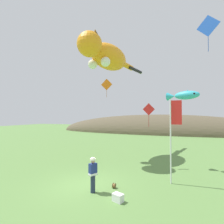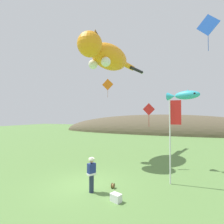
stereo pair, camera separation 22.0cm
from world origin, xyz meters
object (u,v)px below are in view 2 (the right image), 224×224
at_px(festival_banner_pole, 173,129).
at_px(kite_diamond_red, 149,110).
at_px(kite_giant_cat, 106,56).
at_px(kite_tube_streamer, 137,70).
at_px(kite_spool, 113,186).
at_px(kite_diamond_blue, 208,25).
at_px(festival_attendant, 91,174).
at_px(kite_diamond_orange, 108,85).
at_px(kite_fish_windsock, 183,95).
at_px(picnic_cooler, 116,198).

bearing_deg(festival_banner_pole, kite_diamond_red, 122.55).
height_order(kite_giant_cat, kite_tube_streamer, kite_giant_cat).
distance_m(kite_spool, kite_giant_cat, 11.85).
relative_size(kite_giant_cat, kite_diamond_red, 4.92).
bearing_deg(festival_banner_pole, kite_spool, -148.79).
bearing_deg(kite_diamond_red, kite_diamond_blue, -27.13).
bearing_deg(kite_tube_streamer, festival_banner_pole, -65.39).
distance_m(festival_attendant, kite_diamond_orange, 14.82).
distance_m(kite_spool, kite_diamond_blue, 10.80).
bearing_deg(kite_fish_windsock, kite_spool, -125.57).
bearing_deg(kite_diamond_orange, picnic_cooler, -64.57).
relative_size(kite_spool, kite_diamond_orange, 0.11).
bearing_deg(kite_diamond_orange, kite_diamond_red, -45.73).
xyz_separation_m(kite_spool, kite_tube_streamer, (-1.79, 12.22, 9.50)).
bearing_deg(picnic_cooler, kite_diamond_orange, 115.43).
xyz_separation_m(festival_banner_pole, kite_diamond_orange, (-8.33, 9.58, 4.72)).
height_order(kite_tube_streamer, kite_diamond_red, kite_tube_streamer).
xyz_separation_m(kite_fish_windsock, kite_diamond_blue, (1.39, -2.20, 3.86)).
bearing_deg(kite_spool, festival_attendant, -132.63).
bearing_deg(picnic_cooler, kite_fish_windsock, 65.52).
xyz_separation_m(kite_spool, kite_diamond_blue, (4.97, 2.80, 9.17)).
height_order(picnic_cooler, festival_banner_pole, festival_banner_pole).
bearing_deg(kite_tube_streamer, kite_diamond_orange, -166.73).
relative_size(festival_attendant, kite_diamond_blue, 0.80).
xyz_separation_m(picnic_cooler, kite_diamond_red, (0.38, 6.12, 4.24)).
xyz_separation_m(kite_fish_windsock, kite_tube_streamer, (-5.36, 7.23, 4.19)).
xyz_separation_m(kite_giant_cat, kite_diamond_blue, (8.20, -3.42, -0.38)).
bearing_deg(kite_tube_streamer, kite_giant_cat, -103.56).
bearing_deg(festival_attendant, kite_spool, 47.37).
bearing_deg(kite_giant_cat, kite_fish_windsock, -10.22).
relative_size(festival_banner_pole, kite_giant_cat, 0.53).
bearing_deg(kite_diamond_red, kite_spool, -102.64).
bearing_deg(kite_spool, picnic_cooler, -62.35).
distance_m(kite_fish_windsock, kite_diamond_red, 2.71).
bearing_deg(kite_diamond_red, kite_diamond_orange, 134.27).
height_order(kite_giant_cat, kite_diamond_blue, kite_giant_cat).
relative_size(kite_giant_cat, kite_diamond_blue, 4.12).
xyz_separation_m(kite_spool, festival_banner_pole, (2.98, 1.81, 3.05)).
height_order(kite_spool, kite_diamond_red, kite_diamond_red).
relative_size(kite_spool, kite_diamond_red, 0.15).
distance_m(picnic_cooler, kite_diamond_blue, 10.89).
relative_size(festival_attendant, kite_giant_cat, 0.19).
bearing_deg(picnic_cooler, festival_attendant, 164.23).
relative_size(picnic_cooler, festival_banner_pole, 0.12).
bearing_deg(kite_giant_cat, kite_diamond_red, -18.34).
distance_m(kite_tube_streamer, kite_diamond_blue, 11.60).
bearing_deg(kite_fish_windsock, kite_giant_cat, 169.78).
height_order(kite_tube_streamer, kite_diamond_orange, kite_tube_streamer).
distance_m(kite_diamond_red, kite_diamond_blue, 6.56).
height_order(festival_attendant, festival_banner_pole, festival_banner_pole).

